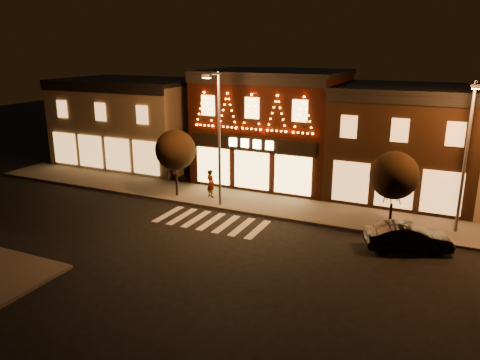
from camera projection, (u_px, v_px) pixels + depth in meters
The scene contains 11 objects.
ground at pixel (174, 247), 23.94m from camera, with size 120.00×120.00×0.00m, color black.
sidewalk_far at pixel (268, 205), 30.08m from camera, with size 44.00×4.00×0.15m, color #47423D.
building_left at pixel (133, 122), 40.38m from camera, with size 12.20×8.28×7.30m.
building_pulp at pixel (273, 126), 34.97m from camera, with size 10.20×8.34×8.30m.
building_right_a at pixel (405, 142), 31.24m from camera, with size 9.20×8.28×7.50m.
streetlamp_mid at pixel (218, 130), 28.37m from camera, with size 0.54×1.92×8.36m.
streetlamp_right at pixel (467, 147), 24.06m from camera, with size 0.51×1.85×8.14m.
tree_left at pixel (175, 150), 30.92m from camera, with size 2.70×2.70×4.52m.
tree_right at pixel (394, 175), 25.14m from camera, with size 2.63×2.63×4.39m.
dark_sedan at pixel (408, 237), 23.40m from camera, with size 1.46×4.20×1.38m, color black.
pedestrian at pixel (211, 183), 31.17m from camera, with size 0.69×0.45×1.89m, color gray.
Camera 1 is at (12.36, -18.56, 9.95)m, focal length 34.78 mm.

